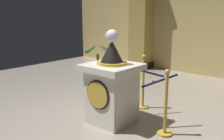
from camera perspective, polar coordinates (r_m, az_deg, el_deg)
ground_plane at (r=4.54m, az=-1.25°, el=-11.77°), size 10.75×10.75×0.00m
back_wall at (r=8.12m, az=21.24°, el=10.96°), size 10.75×0.16×3.50m
pedestal_clock at (r=4.42m, az=-0.04°, el=-3.83°), size 0.85×0.85×1.60m
stanchion_near at (r=4.13m, az=11.61°, el=-9.05°), size 0.24×0.24×1.05m
stanchion_far at (r=5.19m, az=6.80°, el=-4.22°), size 0.24×0.24×1.07m
velvet_rope at (r=4.53m, az=9.10°, el=-1.40°), size 0.87×0.87×0.22m
column_left at (r=8.87m, az=6.62°, el=11.26°), size 0.78×0.78×3.36m
potted_palm_left at (r=7.36m, az=-3.12°, el=0.45°), size 0.82×0.82×1.04m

